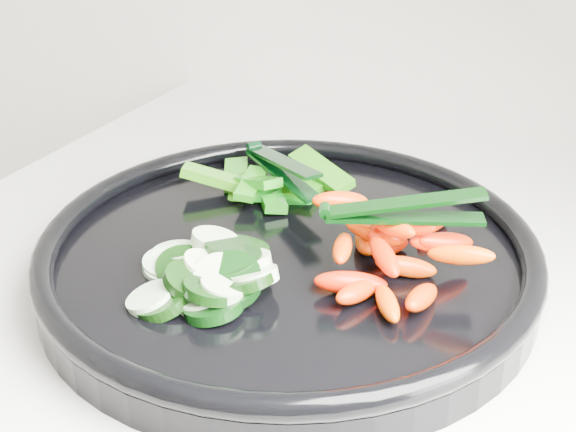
% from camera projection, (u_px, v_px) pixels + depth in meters
% --- Properties ---
extents(veggie_tray, '(0.40, 0.40, 0.04)m').
position_uv_depth(veggie_tray, '(288.00, 257.00, 0.60)').
color(veggie_tray, black).
rests_on(veggie_tray, counter).
extents(cucumber_pile, '(0.12, 0.12, 0.04)m').
position_uv_depth(cucumber_pile, '(205.00, 274.00, 0.55)').
color(cucumber_pile, black).
rests_on(cucumber_pile, veggie_tray).
extents(carrot_pile, '(0.15, 0.16, 0.05)m').
position_uv_depth(carrot_pile, '(391.00, 249.00, 0.57)').
color(carrot_pile, '#EE2500').
rests_on(carrot_pile, veggie_tray).
extents(pepper_pile, '(0.14, 0.10, 0.04)m').
position_uv_depth(pepper_pile, '(269.00, 184.00, 0.68)').
color(pepper_pile, '#0A6F10').
rests_on(pepper_pile, veggie_tray).
extents(tong_carrot, '(0.11, 0.06, 0.02)m').
position_uv_depth(tong_carrot, '(399.00, 210.00, 0.55)').
color(tong_carrot, black).
rests_on(tong_carrot, carrot_pile).
extents(tong_pepper, '(0.10, 0.08, 0.02)m').
position_uv_depth(tong_pepper, '(280.00, 166.00, 0.67)').
color(tong_pepper, black).
rests_on(tong_pepper, pepper_pile).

